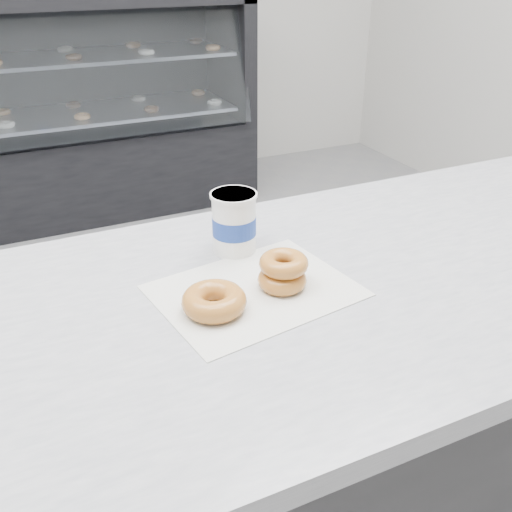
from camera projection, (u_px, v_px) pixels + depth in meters
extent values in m
plane|color=gray|center=(153.00, 446.00, 1.87)|extent=(5.00, 5.00, 0.00)
cube|color=#333335|center=(215.00, 498.00, 1.19)|extent=(3.00, 0.70, 0.86)
cube|color=#B4B4B8|center=(206.00, 319.00, 0.97)|extent=(3.06, 0.76, 0.04)
cube|color=black|center=(52.00, 173.00, 3.43)|extent=(2.40, 0.70, 0.50)
cube|color=black|center=(27.00, 56.00, 3.38)|extent=(2.40, 0.06, 0.75)
cube|color=black|center=(228.00, 51.00, 3.56)|extent=(0.08, 0.70, 0.75)
cube|color=white|center=(40.00, 75.00, 2.88)|extent=(2.28, 0.16, 0.70)
cube|color=silver|center=(43.00, 118.00, 3.27)|extent=(2.20, 0.55, 0.02)
cube|color=silver|center=(32.00, 60.00, 3.12)|extent=(2.20, 0.55, 0.02)
cube|color=silver|center=(255.00, 291.00, 1.02)|extent=(0.37, 0.31, 0.00)
torus|color=#CE7C38|center=(214.00, 301.00, 0.95)|extent=(0.14, 0.14, 0.04)
torus|color=#CE7C38|center=(282.00, 279.00, 1.02)|extent=(0.09, 0.09, 0.03)
torus|color=#CE7C38|center=(284.00, 263.00, 1.01)|extent=(0.12, 0.12, 0.03)
cylinder|color=white|center=(234.00, 223.00, 1.12)|extent=(0.11, 0.11, 0.12)
cylinder|color=white|center=(234.00, 195.00, 1.10)|extent=(0.09, 0.09, 0.01)
cylinder|color=navy|center=(234.00, 225.00, 1.13)|extent=(0.11, 0.11, 0.04)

